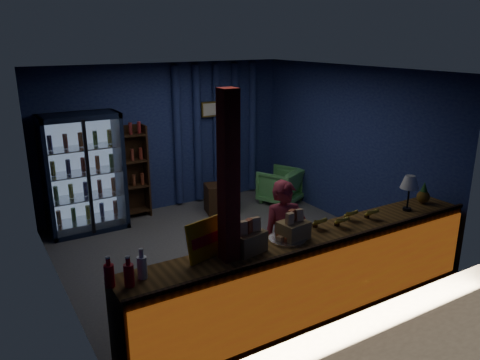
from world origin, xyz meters
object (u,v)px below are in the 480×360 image
object	(u,v)px
shopkeeper	(284,240)
pastry_tray	(288,238)
table_lamp	(410,183)
green_chair	(281,186)

from	to	relation	value
shopkeeper	pastry_tray	xyz separation A→B (m)	(-0.26, -0.41, 0.25)
pastry_tray	table_lamp	xyz separation A→B (m)	(1.80, -0.06, 0.33)
shopkeeper	pastry_tray	bearing A→B (deg)	-105.30
pastry_tray	table_lamp	size ratio (longest dim) A/B	0.91
shopkeeper	table_lamp	bearing A→B (deg)	0.35
pastry_tray	green_chair	bearing A→B (deg)	55.05
table_lamp	green_chair	bearing A→B (deg)	83.00
table_lamp	shopkeeper	bearing A→B (deg)	163.05
green_chair	pastry_tray	size ratio (longest dim) A/B	1.74
pastry_tray	table_lamp	world-z (taller)	table_lamp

